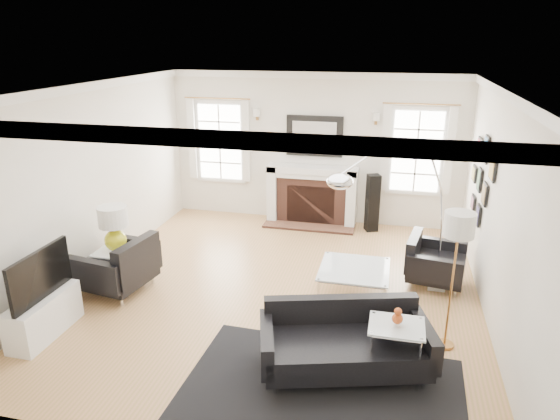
% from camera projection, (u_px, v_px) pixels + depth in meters
% --- Properties ---
extents(floor, '(6.00, 6.00, 0.00)m').
position_uv_depth(floor, '(277.00, 290.00, 7.05)').
color(floor, '#AA8347').
rests_on(floor, ground).
extents(back_wall, '(5.50, 0.04, 2.80)m').
position_uv_depth(back_wall, '(315.00, 149.00, 9.34)').
color(back_wall, silver).
rests_on(back_wall, floor).
extents(front_wall, '(5.50, 0.04, 2.80)m').
position_uv_depth(front_wall, '(186.00, 311.00, 3.83)').
color(front_wall, silver).
rests_on(front_wall, floor).
extents(left_wall, '(0.04, 6.00, 2.80)m').
position_uv_depth(left_wall, '(92.00, 183.00, 7.18)').
color(left_wall, silver).
rests_on(left_wall, floor).
extents(right_wall, '(0.04, 6.00, 2.80)m').
position_uv_depth(right_wall, '(499.00, 212.00, 5.99)').
color(right_wall, silver).
rests_on(right_wall, floor).
extents(ceiling, '(5.50, 6.00, 0.02)m').
position_uv_depth(ceiling, '(277.00, 87.00, 6.12)').
color(ceiling, white).
rests_on(ceiling, back_wall).
extents(crown_molding, '(5.50, 6.00, 0.12)m').
position_uv_depth(crown_molding, '(277.00, 92.00, 6.14)').
color(crown_molding, white).
rests_on(crown_molding, back_wall).
extents(fireplace, '(1.70, 0.69, 1.11)m').
position_uv_depth(fireplace, '(312.00, 196.00, 9.43)').
color(fireplace, white).
rests_on(fireplace, floor).
extents(mantel_mirror, '(1.05, 0.07, 0.75)m').
position_uv_depth(mantel_mirror, '(314.00, 136.00, 9.22)').
color(mantel_mirror, black).
rests_on(mantel_mirror, back_wall).
extents(window_left, '(1.24, 0.15, 1.62)m').
position_uv_depth(window_left, '(220.00, 142.00, 9.67)').
color(window_left, white).
rests_on(window_left, back_wall).
extents(window_right, '(1.24, 0.15, 1.62)m').
position_uv_depth(window_right, '(417.00, 151.00, 8.88)').
color(window_right, white).
rests_on(window_right, back_wall).
extents(gallery_wall, '(0.04, 1.73, 1.29)m').
position_uv_depth(gallery_wall, '(482.00, 174.00, 7.14)').
color(gallery_wall, black).
rests_on(gallery_wall, right_wall).
extents(tv_unit, '(0.35, 1.00, 1.09)m').
position_uv_depth(tv_unit, '(43.00, 310.00, 5.90)').
color(tv_unit, white).
rests_on(tv_unit, floor).
extents(area_rug, '(2.88, 2.43, 0.01)m').
position_uv_depth(area_rug, '(316.00, 410.00, 4.78)').
color(area_rug, black).
rests_on(area_rug, floor).
extents(sofa, '(1.94, 1.27, 0.58)m').
position_uv_depth(sofa, '(344.00, 342.00, 5.30)').
color(sofa, black).
rests_on(sofa, floor).
extents(armchair_left, '(1.02, 1.11, 0.67)m').
position_uv_depth(armchair_left, '(119.00, 267.00, 6.92)').
color(armchair_left, black).
rests_on(armchair_left, floor).
extents(armchair_right, '(0.91, 0.98, 0.58)m').
position_uv_depth(armchair_right, '(433.00, 263.00, 7.15)').
color(armchair_right, black).
rests_on(armchair_right, floor).
extents(coffee_table, '(0.93, 0.93, 0.41)m').
position_uv_depth(coffee_table, '(354.00, 270.00, 6.78)').
color(coffee_table, silver).
rests_on(coffee_table, floor).
extents(side_table_left, '(0.54, 0.54, 0.59)m').
position_uv_depth(side_table_left, '(118.00, 257.00, 6.94)').
color(side_table_left, silver).
rests_on(side_table_left, floor).
extents(nesting_table, '(0.56, 0.47, 0.62)m').
position_uv_depth(nesting_table, '(396.00, 336.00, 5.11)').
color(nesting_table, silver).
rests_on(nesting_table, floor).
extents(gourd_lamp, '(0.40, 0.40, 0.64)m').
position_uv_depth(gourd_lamp, '(114.00, 225.00, 6.79)').
color(gourd_lamp, gold).
rests_on(gourd_lamp, side_table_left).
extents(orange_vase, '(0.11, 0.11, 0.18)m').
position_uv_depth(orange_vase, '(398.00, 317.00, 5.04)').
color(orange_vase, '#B24416').
rests_on(orange_vase, nesting_table).
extents(arc_floor_lamp, '(1.59, 1.48, 2.26)m').
position_uv_depth(arc_floor_lamp, '(394.00, 215.00, 6.40)').
color(arc_floor_lamp, white).
rests_on(arc_floor_lamp, floor).
extents(stick_floor_lamp, '(0.33, 0.33, 1.64)m').
position_uv_depth(stick_floor_lamp, '(459.00, 232.00, 5.32)').
color(stick_floor_lamp, '#A57239').
rests_on(stick_floor_lamp, floor).
extents(speaker_tower, '(0.28, 0.28, 1.06)m').
position_uv_depth(speaker_tower, '(372.00, 203.00, 9.06)').
color(speaker_tower, black).
rests_on(speaker_tower, floor).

